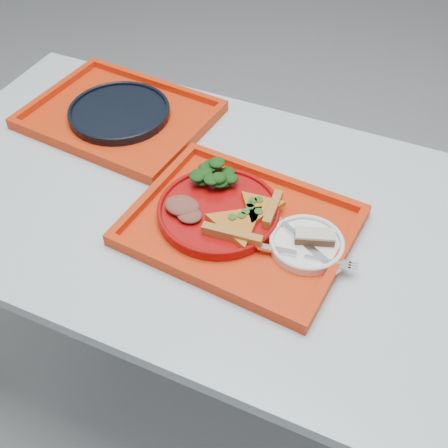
{
  "coord_description": "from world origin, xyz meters",
  "views": [
    {
      "loc": [
        0.32,
        -0.8,
        1.62
      ],
      "look_at": [
        -0.01,
        -0.07,
        0.78
      ],
      "focal_mm": 45.0,
      "sensor_mm": 36.0,
      "label": 1
    }
  ],
  "objects_px": {
    "tray_main": "(240,228)",
    "dessert_bar": "(315,237)",
    "dinner_plate": "(219,212)",
    "tray_far": "(120,118)",
    "navy_plate": "(119,113)"
  },
  "relations": [
    {
      "from": "tray_far",
      "to": "dinner_plate",
      "type": "height_order",
      "value": "dinner_plate"
    },
    {
      "from": "dinner_plate",
      "to": "dessert_bar",
      "type": "relative_size",
      "value": 3.04
    },
    {
      "from": "tray_far",
      "to": "navy_plate",
      "type": "bearing_deg",
      "value": 0.0
    },
    {
      "from": "navy_plate",
      "to": "dessert_bar",
      "type": "relative_size",
      "value": 3.04
    },
    {
      "from": "tray_far",
      "to": "navy_plate",
      "type": "xyz_separation_m",
      "value": [
        0.0,
        0.0,
        0.01
      ]
    },
    {
      "from": "dessert_bar",
      "to": "tray_far",
      "type": "bearing_deg",
      "value": 140.11
    },
    {
      "from": "tray_main",
      "to": "navy_plate",
      "type": "height_order",
      "value": "navy_plate"
    },
    {
      "from": "dinner_plate",
      "to": "dessert_bar",
      "type": "bearing_deg",
      "value": 0.5
    },
    {
      "from": "tray_main",
      "to": "dessert_bar",
      "type": "xyz_separation_m",
      "value": [
        0.16,
        0.01,
        0.03
      ]
    },
    {
      "from": "tray_main",
      "to": "navy_plate",
      "type": "bearing_deg",
      "value": 156.65
    },
    {
      "from": "dinner_plate",
      "to": "navy_plate",
      "type": "distance_m",
      "value": 0.45
    },
    {
      "from": "navy_plate",
      "to": "dessert_bar",
      "type": "xyz_separation_m",
      "value": [
        0.6,
        -0.22,
        0.02
      ]
    },
    {
      "from": "tray_main",
      "to": "dessert_bar",
      "type": "relative_size",
      "value": 5.26
    },
    {
      "from": "tray_far",
      "to": "tray_main",
      "type": "bearing_deg",
      "value": -22.79
    },
    {
      "from": "tray_far",
      "to": "dessert_bar",
      "type": "xyz_separation_m",
      "value": [
        0.6,
        -0.22,
        0.03
      ]
    }
  ]
}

